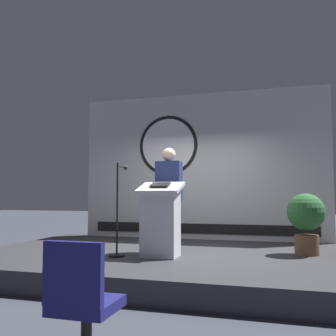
{
  "coord_description": "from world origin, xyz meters",
  "views": [
    {
      "loc": [
        1.54,
        -5.86,
        1.21
      ],
      "look_at": [
        -0.13,
        -0.13,
        1.64
      ],
      "focal_mm": 40.06,
      "sensor_mm": 36.0,
      "label": 1
    }
  ],
  "objects_px": {
    "podium": "(160,220)",
    "audience_chair_right": "(82,296)",
    "speaker_person": "(169,198)",
    "microphone_stand": "(118,224)",
    "potted_plant": "(306,218)"
  },
  "relations": [
    {
      "from": "speaker_person",
      "to": "microphone_stand",
      "type": "xyz_separation_m",
      "value": [
        -0.62,
        -0.59,
        -0.38
      ]
    },
    {
      "from": "microphone_stand",
      "to": "audience_chair_right",
      "type": "relative_size",
      "value": 1.57
    },
    {
      "from": "audience_chair_right",
      "to": "microphone_stand",
      "type": "bearing_deg",
      "value": 108.89
    },
    {
      "from": "podium",
      "to": "audience_chair_right",
      "type": "xyz_separation_m",
      "value": [
        0.33,
        -2.9,
        -0.34
      ]
    },
    {
      "from": "potted_plant",
      "to": "microphone_stand",
      "type": "bearing_deg",
      "value": -161.32
    },
    {
      "from": "speaker_person",
      "to": "audience_chair_right",
      "type": "relative_size",
      "value": 1.88
    },
    {
      "from": "podium",
      "to": "potted_plant",
      "type": "bearing_deg",
      "value": 21.25
    },
    {
      "from": "microphone_stand",
      "to": "potted_plant",
      "type": "relative_size",
      "value": 1.49
    },
    {
      "from": "speaker_person",
      "to": "potted_plant",
      "type": "bearing_deg",
      "value": 9.0
    },
    {
      "from": "potted_plant",
      "to": "audience_chair_right",
      "type": "bearing_deg",
      "value": -115.36
    },
    {
      "from": "podium",
      "to": "potted_plant",
      "type": "xyz_separation_m",
      "value": [
        2.09,
        0.81,
        0.03
      ]
    },
    {
      "from": "podium",
      "to": "audience_chair_right",
      "type": "height_order",
      "value": "podium"
    },
    {
      "from": "speaker_person",
      "to": "podium",
      "type": "bearing_deg",
      "value": -89.1
    },
    {
      "from": "potted_plant",
      "to": "audience_chair_right",
      "type": "distance_m",
      "value": 4.13
    },
    {
      "from": "podium",
      "to": "speaker_person",
      "type": "xyz_separation_m",
      "value": [
        -0.01,
        0.48,
        0.32
      ]
    }
  ]
}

